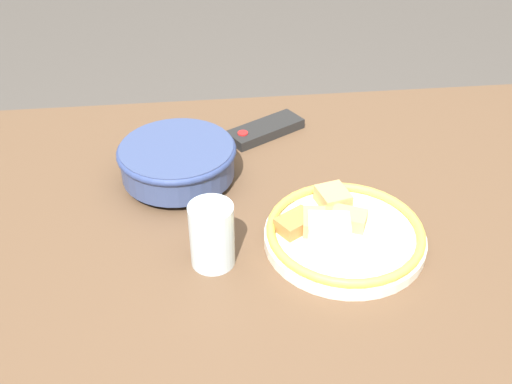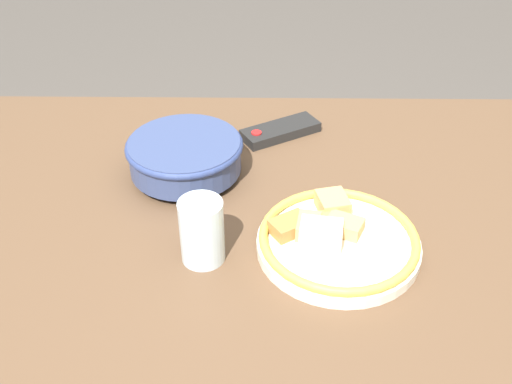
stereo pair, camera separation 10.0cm
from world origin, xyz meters
The scene contains 5 objects.
dining_table centered at (0.00, 0.00, 0.62)m, with size 1.31×0.82×0.71m.
noodle_bowl centered at (-0.18, 0.10, 0.75)m, with size 0.21×0.21×0.07m.
food_plate centered at (0.07, -0.10, 0.73)m, with size 0.25×0.25×0.05m.
tv_remote centered at (-0.01, 0.25, 0.72)m, with size 0.17×0.13×0.02m.
drinking_glass centered at (-0.13, -0.12, 0.76)m, with size 0.07×0.07×0.10m.
Camera 2 is at (-0.04, -0.80, 1.33)m, focal length 42.00 mm.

